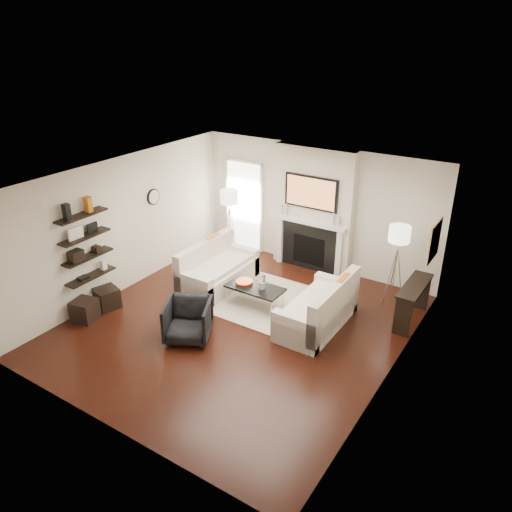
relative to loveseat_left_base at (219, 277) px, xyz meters
The scene contains 71 objects.
room_envelope 1.93m from the loveseat_left_base, 40.68° to the right, with size 6.00×6.00×6.00m.
chimney_breast 2.48m from the loveseat_left_base, 57.46° to the left, with size 1.80×0.25×2.70m, color silver.
fireplace_surround 2.11m from the loveseat_left_base, 55.47° to the left, with size 1.30×0.02×1.04m, color black.
firebox 2.10m from the loveseat_left_base, 55.39° to the left, with size 0.75×0.02×0.65m, color black.
mantel_pilaster_l 1.79m from the loveseat_left_base, 74.64° to the left, with size 0.12×0.08×1.10m, color white.
mantel_pilaster_r 2.57m from the loveseat_left_base, 41.61° to the left, with size 0.12×0.08×1.10m, color white.
mantel_shelf 2.24m from the loveseat_left_base, 54.68° to the left, with size 1.70×0.18×0.07m, color white.
tv_body 2.60m from the loveseat_left_base, 55.08° to the left, with size 1.20×0.06×0.70m, color black.
tv_screen 2.58m from the loveseat_left_base, 54.56° to the left, with size 1.10×0.01×0.62m, color #BF723F.
candlestick_l_tall 2.10m from the loveseat_left_base, 69.32° to the left, with size 0.04×0.04×0.30m, color silver.
candlestick_l_short 2.05m from the loveseat_left_base, 73.30° to the left, with size 0.04×0.04×0.24m, color silver.
candlestick_r_tall 2.65m from the loveseat_left_base, 44.11° to the left, with size 0.04×0.04×0.30m, color silver.
candlestick_r_short 2.73m from the loveseat_left_base, 42.05° to the left, with size 0.04×0.04×0.24m, color silver.
hallway_panel 2.24m from the loveseat_left_base, 108.73° to the left, with size 0.90×0.02×2.10m, color white.
door_trim_l 2.41m from the loveseat_left_base, 120.53° to the left, with size 0.06×0.06×2.16m, color white.
door_trim_r 2.12m from the loveseat_left_base, 95.45° to the left, with size 0.06×0.06×2.16m, color white.
door_trim_top 2.81m from the loveseat_left_base, 108.91° to the left, with size 1.02×0.06×0.06m, color white.
rug 1.34m from the loveseat_left_base, ahead, with size 2.60×2.00×0.01m, color #BDB39B.
loveseat_left_base is the anchor object (origin of this frame).
loveseat_left_back 0.46m from the loveseat_left_base, behind, with size 0.18×1.80×0.80m, color silver.
loveseat_left_arm_n 0.81m from the loveseat_left_base, 90.00° to the right, with size 0.85×0.18×0.60m, color silver.
loveseat_left_arm_s 0.81m from the loveseat_left_base, 90.00° to the left, with size 0.85×0.18×0.60m, color silver.
loveseat_left_cushion 0.26m from the loveseat_left_base, ahead, with size 0.63×1.44×0.10m, color silver.
pillow_left_orange 0.69m from the loveseat_left_base, 138.15° to the left, with size 0.10×0.42×0.42m, color #BD6717.
pillow_left_charcoal 0.68m from the loveseat_left_base, 138.15° to the right, with size 0.10×0.40×0.40m, color black.
loveseat_right_base 2.38m from the loveseat_left_base, ahead, with size 0.85×1.80×0.42m, color silver.
loveseat_right_back 2.73m from the loveseat_left_base, ahead, with size 0.18×1.80×0.80m, color silver.
loveseat_right_arm_n 2.59m from the loveseat_left_base, 24.04° to the right, with size 0.85×0.18×0.60m, color silver.
loveseat_right_arm_s 2.43m from the loveseat_left_base, 13.43° to the left, with size 0.85×0.18×0.60m, color silver.
loveseat_right_cushion 2.34m from the loveseat_left_base, ahead, with size 0.63×1.44×0.10m, color silver.
pillow_right_orange 2.75m from the loveseat_left_base, ahead, with size 0.10×0.42×0.42m, color #BD6717.
pillow_right_charcoal 2.80m from the loveseat_left_base, 11.41° to the right, with size 0.10×0.40×0.40m, color black.
coffee_table 1.13m from the loveseat_left_base, 14.61° to the right, with size 1.10×0.55×0.04m, color black.
coffee_leg_nw 0.76m from the loveseat_left_base, 41.08° to the right, with size 0.02×0.02×0.38m, color silver.
coffee_leg_ne 1.65m from the loveseat_left_base, 17.63° to the right, with size 0.02×0.02×0.38m, color silver.
coffee_leg_sw 0.58m from the loveseat_left_base, ahead, with size 0.02×0.02×0.38m, color silver.
coffee_leg_se 1.57m from the loveseat_left_base, ahead, with size 0.02×0.02×0.38m, color silver.
hurricane_glass 1.30m from the loveseat_left_base, 12.89° to the right, with size 0.15×0.15×0.26m, color white.
hurricane_candle 1.29m from the loveseat_left_base, 12.89° to the right, with size 0.09×0.09×0.13m, color white.
copper_bowl 0.90m from the loveseat_left_base, 18.77° to the right, with size 0.34×0.34×0.06m, color #AE381D.
armchair 1.94m from the loveseat_left_base, 69.05° to the right, with size 0.75×0.70×0.77m, color black.
lamp_left_post 1.55m from the loveseat_left_base, 116.27° to the left, with size 0.02×0.02×1.20m, color silver.
lamp_left_shade 1.95m from the loveseat_left_base, 116.27° to the left, with size 0.40×0.40×0.30m, color white.
lamp_left_leg_a 1.51m from the loveseat_left_base, 112.39° to the left, with size 0.02×0.02×1.25m, color silver.
lamp_left_leg_b 1.66m from the loveseat_left_base, 116.53° to the left, with size 0.02×0.02×1.25m, color silver.
lamp_left_leg_c 1.50m from the loveseat_left_base, 119.90° to the left, with size 0.02×0.02×1.25m, color silver.
lamp_right_post 3.50m from the loveseat_left_base, 21.61° to the left, with size 0.02×0.02×1.20m, color silver.
lamp_right_shade 3.69m from the loveseat_left_base, 21.61° to the left, with size 0.40×0.40×0.30m, color white.
lamp_right_leg_a 3.60m from the loveseat_left_base, 20.96° to the left, with size 0.02×0.02×1.25m, color silver.
lamp_right_leg_b 3.49m from the loveseat_left_base, 23.41° to the left, with size 0.02×0.02×1.25m, color silver.
lamp_right_leg_c 3.42m from the loveseat_left_base, 20.46° to the left, with size 0.02×0.02×1.25m, color silver.
console_top 3.88m from the loveseat_left_base, 12.32° to the left, with size 0.35×1.20×0.04m, color black.
console_leg_n 3.77m from the loveseat_left_base, ahead, with size 0.30×0.04×0.71m, color black.
console_leg_s 4.00m from the loveseat_left_base, 20.04° to the left, with size 0.30×0.04×0.71m, color black.
wall_art 4.26m from the loveseat_left_base, 14.76° to the left, with size 0.03×0.70×0.70m, color tan.
shelf_bottom 2.52m from the loveseat_left_base, 125.42° to the right, with size 0.25×1.00×0.04m, color black.
shelf_lower 2.63m from the loveseat_left_base, 125.42° to the right, with size 0.25×1.00×0.04m, color black.
shelf_upper 2.79m from the loveseat_left_base, 125.42° to the right, with size 0.25×1.00×0.04m, color black.
shelf_top 3.00m from the loveseat_left_base, 125.42° to the right, with size 0.25×1.00×0.04m, color black.
decor_magfile_a 3.28m from the loveseat_left_base, 121.95° to the right, with size 0.12×0.10×0.28m, color black.
decor_magfile_b 2.98m from the loveseat_left_base, 127.92° to the right, with size 0.12×0.10×0.28m, color #BD6717.
decor_frame_a 2.98m from the loveseat_left_base, 123.16° to the right, with size 0.04×0.30×0.22m, color white.
decor_frame_b 2.71m from the loveseat_left_base, 128.14° to the right, with size 0.04×0.22×0.18m, color black.
decor_wine_rack 2.87m from the loveseat_left_base, 122.33° to the right, with size 0.18×0.25×0.20m, color black.
decor_box_small 2.50m from the loveseat_left_base, 128.44° to the right, with size 0.15×0.12×0.12m, color black.
decor_books 2.67m from the loveseat_left_base, 123.21° to the right, with size 0.14×0.20×0.05m, color black.
decor_box_tall 2.31m from the loveseat_left_base, 130.06° to the right, with size 0.10×0.10×0.18m, color white.
clock_rim 2.15m from the loveseat_left_base, behind, with size 0.34×0.34×0.04m, color black.
clock_face 2.13m from the loveseat_left_base, behind, with size 0.29×0.29×0.01m, color white.
ottoman_near 2.25m from the loveseat_left_base, 124.85° to the right, with size 0.40×0.40×0.40m, color black.
ottoman_far 2.70m from the loveseat_left_base, 118.40° to the right, with size 0.40×0.40×0.40m, color black.
Camera 1 is at (4.42, -6.26, 4.95)m, focal length 35.00 mm.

